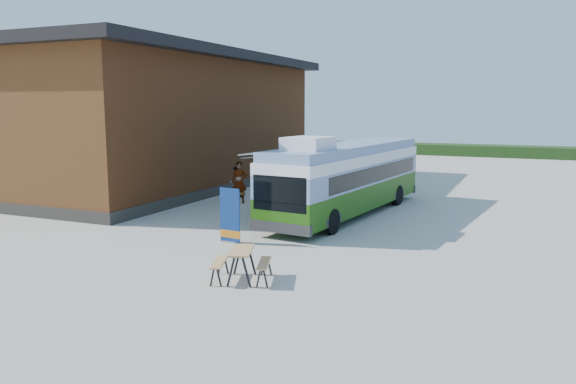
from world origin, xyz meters
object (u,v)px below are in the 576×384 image
at_px(picnic_table, 242,257).
at_px(bus, 347,176).
at_px(banner, 230,221).
at_px(person_b, 236,182).
at_px(person_a, 239,182).
at_px(slurry_tanker, 374,164).

bearing_deg(picnic_table, bus, 71.51).
bearing_deg(banner, person_b, 124.32).
xyz_separation_m(person_a, slurry_tanker, (4.26, 8.34, 0.26)).
relative_size(banner, person_a, 0.94).
relative_size(bus, person_b, 7.23).
height_order(person_b, slurry_tanker, slurry_tanker).
bearing_deg(slurry_tanker, bus, -102.05).
bearing_deg(bus, person_b, 169.51).
distance_m(picnic_table, person_a, 12.09).
bearing_deg(picnic_table, person_b, 99.58).
xyz_separation_m(banner, person_b, (-4.39, 8.32, 0.03)).
bearing_deg(slurry_tanker, banner, -113.07).
distance_m(picnic_table, slurry_tanker, 19.00).
bearing_deg(bus, banner, -101.52).
bearing_deg(bus, person_a, 178.98).
xyz_separation_m(bus, person_b, (-6.46, 1.98, -0.86)).
distance_m(person_b, slurry_tanker, 8.78).
bearing_deg(person_b, bus, 92.06).
relative_size(person_b, slurry_tanker, 0.28).
bearing_deg(bus, slurry_tanker, 104.73).
bearing_deg(bus, picnic_table, -81.91).
xyz_separation_m(bus, person_a, (-5.57, 0.74, -0.66)).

